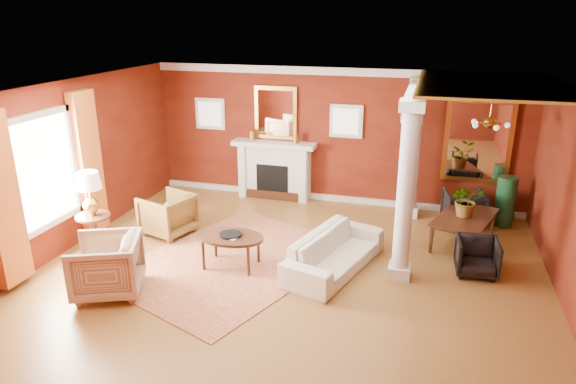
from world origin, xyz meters
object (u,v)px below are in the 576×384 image
(sofa, at_px, (335,246))
(dining_table, at_px, (466,223))
(armchair_leopard, at_px, (168,212))
(coffee_table, at_px, (231,238))
(armchair_stripe, at_px, (106,263))
(side_table, at_px, (91,199))

(sofa, distance_m, dining_table, 2.59)
(sofa, bearing_deg, armchair_leopard, 97.11)
(coffee_table, distance_m, dining_table, 4.19)
(armchair_stripe, relative_size, coffee_table, 0.88)
(sofa, relative_size, armchair_leopard, 2.45)
(side_table, bearing_deg, dining_table, 18.25)
(sofa, xyz_separation_m, armchair_stripe, (-3.10, -1.65, 0.07))
(coffee_table, height_order, dining_table, dining_table)
(armchair_stripe, bearing_deg, armchair_leopard, 161.89)
(armchair_stripe, xyz_separation_m, coffee_table, (1.45, 1.28, 0.02))
(coffee_table, relative_size, side_table, 0.76)
(sofa, distance_m, armchair_stripe, 3.51)
(sofa, bearing_deg, dining_table, -36.01)
(side_table, height_order, dining_table, side_table)
(armchair_leopard, xyz_separation_m, side_table, (-0.85, -1.04, 0.54))
(coffee_table, bearing_deg, dining_table, 27.52)
(armchair_leopard, distance_m, coffee_table, 1.88)
(side_table, bearing_deg, coffee_table, 2.52)
(sofa, bearing_deg, coffee_table, 119.36)
(armchair_leopard, relative_size, dining_table, 0.57)
(armchair_leopard, relative_size, side_table, 0.59)
(coffee_table, xyz_separation_m, side_table, (-2.49, -0.11, 0.46))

